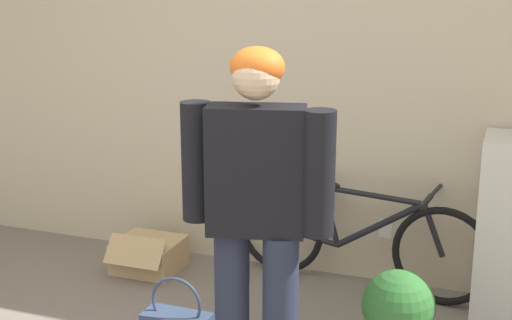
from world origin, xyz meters
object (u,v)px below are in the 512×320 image
(person, at_px, (256,204))
(bicycle, at_px, (357,237))
(cardboard_box, at_px, (149,255))
(potted_plant, at_px, (398,314))

(person, distance_m, bicycle, 1.37)
(bicycle, height_order, cardboard_box, bicycle)
(person, distance_m, potted_plant, 0.95)
(cardboard_box, distance_m, potted_plant, 1.84)
(bicycle, height_order, potted_plant, bicycle)
(cardboard_box, xyz_separation_m, potted_plant, (1.72, -0.62, 0.17))
(bicycle, relative_size, potted_plant, 3.30)
(potted_plant, bearing_deg, cardboard_box, 160.03)
(person, bearing_deg, potted_plant, 20.46)
(bicycle, xyz_separation_m, potted_plant, (0.39, -0.83, -0.05))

